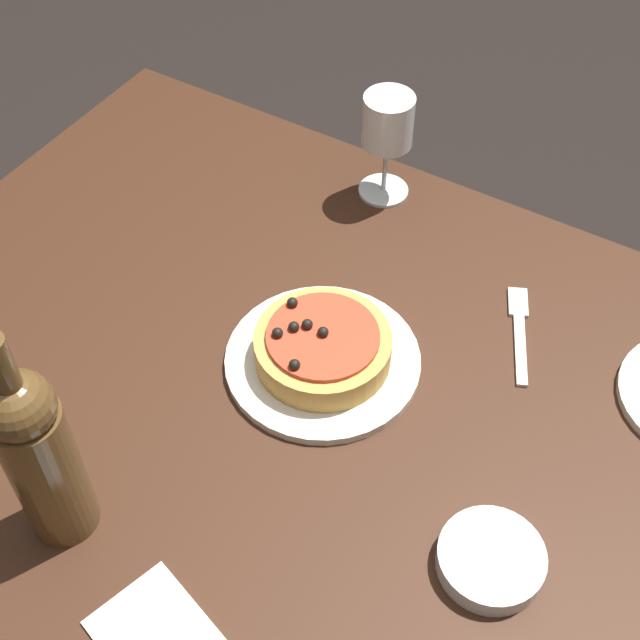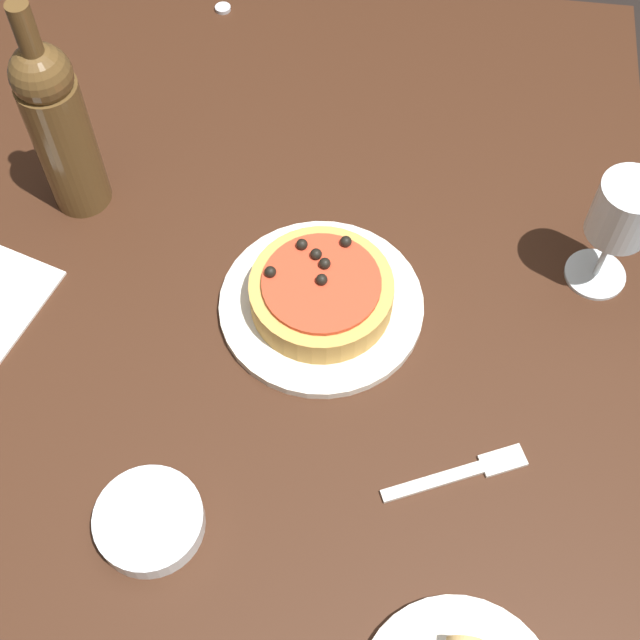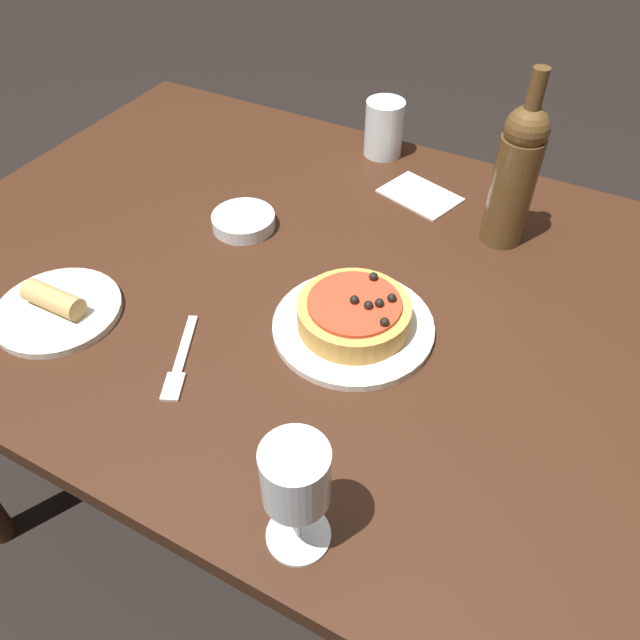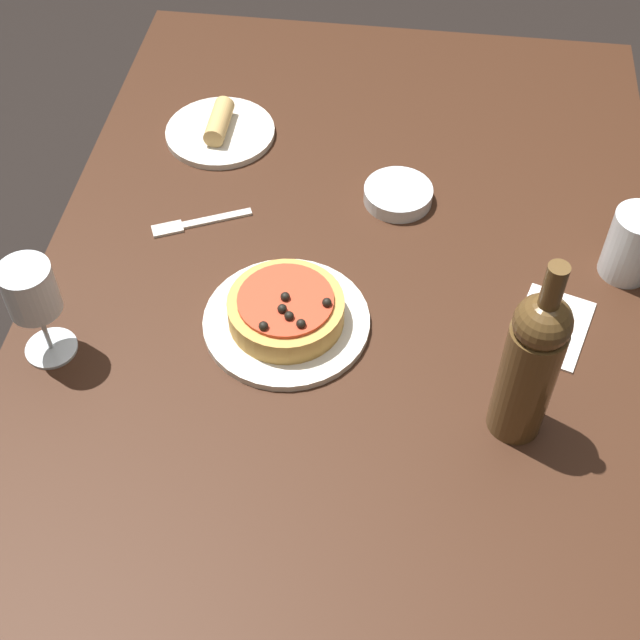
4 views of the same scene
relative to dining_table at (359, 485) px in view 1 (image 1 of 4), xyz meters
name	(u,v)px [view 1 (image 1 of 4)]	position (x,y,z in m)	size (l,w,h in m)	color
dining_table	(359,485)	(0.00, 0.00, 0.00)	(1.43, 0.99, 0.77)	#381E11
dinner_plate	(323,361)	(0.10, -0.09, 0.09)	(0.25, 0.25, 0.01)	silver
pizza	(323,347)	(0.10, -0.09, 0.12)	(0.17, 0.17, 0.06)	gold
wine_glass	(388,126)	(0.20, -0.42, 0.21)	(0.08, 0.08, 0.17)	silver
wine_bottle	(39,453)	(0.24, 0.25, 0.22)	(0.07, 0.07, 0.31)	brown
side_bowl	(491,560)	(-0.19, 0.06, 0.10)	(0.12, 0.12, 0.03)	silver
fork	(519,328)	(-0.09, -0.27, 0.09)	(0.09, 0.16, 0.00)	beige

